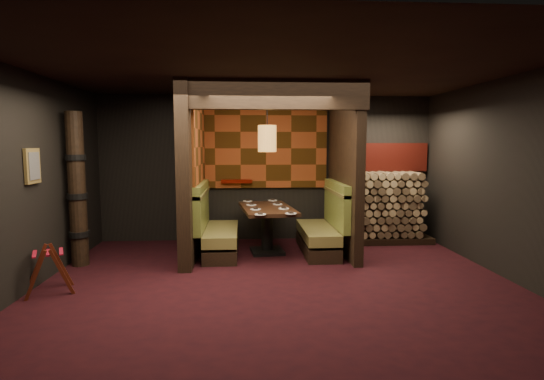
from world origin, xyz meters
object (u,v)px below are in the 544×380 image
(dining_table, at_px, (267,220))
(pendant_lamp, at_px, (267,139))
(totem_column, at_px, (77,191))
(firewood_stack, at_px, (386,207))
(booth_bench_right, at_px, (323,230))
(booth_bench_left, at_px, (215,231))
(luggage_rack, at_px, (49,268))

(dining_table, relative_size, pendant_lamp, 1.51)
(totem_column, height_order, firewood_stack, totem_column)
(booth_bench_right, bearing_deg, booth_bench_left, 180.00)
(booth_bench_left, height_order, firewood_stack, firewood_stack)
(dining_table, relative_size, totem_column, 0.68)
(firewood_stack, bearing_deg, totem_column, -166.81)
(firewood_stack, bearing_deg, booth_bench_right, -152.65)
(booth_bench_left, relative_size, pendant_lamp, 1.48)
(luggage_rack, bearing_deg, booth_bench_right, 24.80)
(booth_bench_left, bearing_deg, firewood_stack, 12.17)
(dining_table, bearing_deg, pendant_lamp, -90.00)
(dining_table, xyz_separation_m, luggage_rack, (-2.91, -1.81, -0.26))
(booth_bench_right, height_order, dining_table, booth_bench_right)
(dining_table, bearing_deg, booth_bench_right, -0.50)
(booth_bench_right, bearing_deg, luggage_rack, -155.20)
(totem_column, bearing_deg, pendant_lamp, 9.66)
(booth_bench_left, bearing_deg, pendant_lamp, -2.63)
(dining_table, distance_m, luggage_rack, 3.44)
(booth_bench_right, bearing_deg, dining_table, 179.50)
(dining_table, relative_size, luggage_rack, 2.29)
(luggage_rack, bearing_deg, pendant_lamp, 31.20)
(booth_bench_right, xyz_separation_m, pendant_lamp, (-0.99, -0.04, 1.60))
(pendant_lamp, height_order, totem_column, pendant_lamp)
(dining_table, distance_m, firewood_stack, 2.45)
(pendant_lamp, height_order, luggage_rack, pendant_lamp)
(booth_bench_left, xyz_separation_m, totem_column, (-2.09, -0.55, 0.79))
(booth_bench_left, relative_size, booth_bench_right, 1.00)
(booth_bench_left, xyz_separation_m, dining_table, (0.90, 0.01, 0.18))
(pendant_lamp, relative_size, totem_column, 0.45)
(luggage_rack, xyz_separation_m, totem_column, (-0.08, 1.25, 0.87))
(booth_bench_right, distance_m, totem_column, 4.10)
(totem_column, bearing_deg, booth_bench_left, 14.75)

